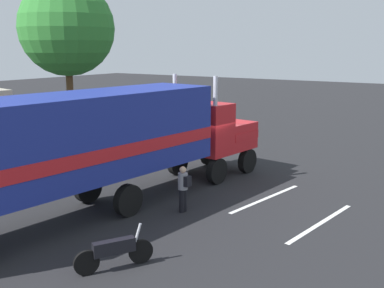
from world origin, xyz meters
TOP-DOWN VIEW (x-y plane):
  - ground_plane at (0.00, 0.00)m, footprint 120.00×120.00m
  - lane_stripe_near at (-1.46, -3.50)m, footprint 4.37×0.89m
  - lane_stripe_mid at (-2.75, -6.04)m, footprint 4.38×0.77m
  - semi_truck at (-5.43, 0.75)m, footprint 14.36×4.28m
  - person_bystander at (-4.34, -1.68)m, footprint 0.34×0.46m
  - motorcycle at (-8.79, -2.58)m, footprint 1.88×1.13m
  - tree_left at (3.59, 12.54)m, footprint 5.97×5.97m

SIDE VIEW (x-z plane):
  - ground_plane at x=0.00m, z-range 0.00..0.00m
  - lane_stripe_near at x=-1.46m, z-range 0.00..0.01m
  - lane_stripe_mid at x=-2.75m, z-range 0.00..0.01m
  - motorcycle at x=-8.79m, z-range -0.08..1.04m
  - person_bystander at x=-4.34m, z-range 0.08..1.71m
  - semi_truck at x=-5.43m, z-range 0.27..4.77m
  - tree_left at x=3.59m, z-range 1.88..11.65m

